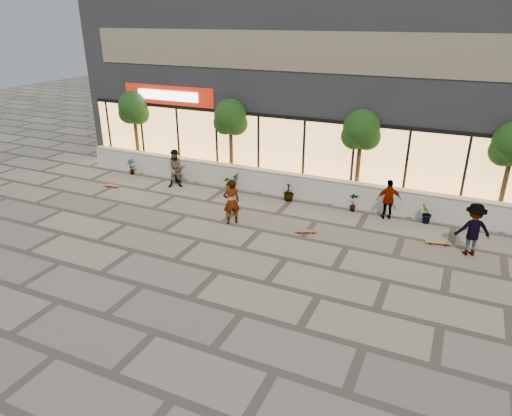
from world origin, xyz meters
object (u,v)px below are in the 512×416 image
at_px(tree_mideast, 361,132).
at_px(skateboard_left, 112,186).
at_px(skater_left, 176,169).
at_px(skater_right_near, 389,200).
at_px(skater_right_far, 473,229).
at_px(skateboard_right_near, 438,242).
at_px(skateboard_center, 306,231).
at_px(tree_midwest, 230,119).
at_px(skater_center, 231,202).
at_px(tree_west, 134,110).

height_order(tree_mideast, skateboard_left, tree_mideast).
bearing_deg(skater_left, skateboard_left, 173.58).
distance_m(tree_mideast, skateboard_left, 11.48).
bearing_deg(skateboard_left, skater_right_near, 0.63).
xyz_separation_m(skater_left, skater_right_far, (12.47, -1.38, 0.01)).
height_order(tree_mideast, skateboard_right_near, tree_mideast).
distance_m(skater_right_far, skateboard_center, 5.57).
height_order(tree_midwest, skater_left, tree_midwest).
xyz_separation_m(tree_midwest, skateboard_right_near, (9.60, -2.91, -2.90)).
xyz_separation_m(skater_right_far, skateboard_left, (-15.24, 0.10, -0.83)).
bearing_deg(tree_mideast, tree_midwest, 180.00).
relative_size(skater_right_far, skateboard_left, 2.28).
height_order(tree_mideast, skater_center, tree_mideast).
xyz_separation_m(tree_west, skater_left, (3.61, -1.83, -2.09)).
relative_size(skater_right_near, skateboard_center, 2.01).
height_order(skater_center, skateboard_left, skater_center).
bearing_deg(skater_right_near, tree_west, -25.81).
height_order(skater_center, skateboard_center, skater_center).
distance_m(skateboard_center, skateboard_right_near, 4.60).
xyz_separation_m(skater_right_near, skater_right_far, (3.00, -1.81, 0.11)).
bearing_deg(skateboard_center, skater_center, 163.13).
bearing_deg(skateboard_left, tree_mideast, 8.95).
xyz_separation_m(skater_left, skateboard_right_near, (11.50, -1.08, -0.81)).
bearing_deg(skater_center, skater_right_far, 144.79).
bearing_deg(skateboard_right_near, skater_right_far, -28.85).
distance_m(skater_center, skateboard_center, 3.02).
bearing_deg(tree_mideast, skater_right_far, -35.01).
relative_size(skater_left, skateboard_right_near, 2.07).
relative_size(tree_midwest, skater_left, 2.18).
distance_m(tree_west, skateboard_center, 11.71).
distance_m(skater_left, skater_right_near, 9.49).
height_order(skater_right_near, skateboard_center, skater_right_near).
bearing_deg(skater_right_far, skater_left, -25.88).
bearing_deg(skater_center, skateboard_center, 144.30).
bearing_deg(skateboard_center, skater_left, 139.14).
height_order(tree_midwest, skateboard_right_near, tree_midwest).
relative_size(tree_mideast, skateboard_center, 4.91).
xyz_separation_m(skater_center, skater_right_far, (8.34, 1.11, 0.02)).
bearing_deg(tree_west, tree_midwest, 0.00).
height_order(skater_right_far, skateboard_left, skater_right_far).
bearing_deg(tree_mideast, skateboard_right_near, -38.88).
height_order(skater_right_near, skater_right_far, skater_right_far).
xyz_separation_m(tree_mideast, skateboard_center, (-0.87, -3.96, -2.91)).
xyz_separation_m(tree_west, skater_right_near, (13.09, -1.40, -2.18)).
bearing_deg(skater_left, skater_center, -62.28).
xyz_separation_m(tree_midwest, skater_right_near, (7.59, -1.40, -2.18)).
bearing_deg(tree_west, skateboard_left, -74.90).
bearing_deg(skater_left, tree_west, 121.91).
bearing_deg(tree_midwest, skater_center, -62.59).
relative_size(tree_midwest, tree_mideast, 1.00).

